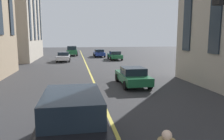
{
  "coord_description": "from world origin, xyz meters",
  "views": [
    {
      "loc": [
        -0.12,
        1.44,
        3.52
      ],
      "look_at": [
        12.95,
        -0.82,
        1.52
      ],
      "focal_mm": 34.55,
      "sensor_mm": 36.0,
      "label": 1
    }
  ],
  "objects_px": {
    "car_black_parked_b": "(73,122)",
    "car_green_oncoming": "(72,51)",
    "car_green_near": "(133,76)",
    "car_blue_far": "(99,53)",
    "car_white_trailing": "(63,57)",
    "car_green_mid": "(115,55)"
  },
  "relations": [
    {
      "from": "car_green_oncoming",
      "to": "car_green_mid",
      "type": "height_order",
      "value": "car_green_oncoming"
    },
    {
      "from": "car_green_near",
      "to": "car_blue_far",
      "type": "bearing_deg",
      "value": -0.6
    },
    {
      "from": "car_black_parked_b",
      "to": "car_green_oncoming",
      "type": "height_order",
      "value": "same"
    },
    {
      "from": "car_green_mid",
      "to": "car_blue_far",
      "type": "distance_m",
      "value": 5.98
    },
    {
      "from": "car_green_mid",
      "to": "car_green_oncoming",
      "type": "bearing_deg",
      "value": 37.4
    },
    {
      "from": "car_green_mid",
      "to": "car_blue_far",
      "type": "xyz_separation_m",
      "value": [
        5.67,
        1.91,
        0.0
      ]
    },
    {
      "from": "car_green_near",
      "to": "car_green_oncoming",
      "type": "distance_m",
      "value": 28.23
    },
    {
      "from": "car_white_trailing",
      "to": "car_blue_far",
      "type": "xyz_separation_m",
      "value": [
        6.75,
        -6.13,
        0.0
      ]
    },
    {
      "from": "car_green_oncoming",
      "to": "car_white_trailing",
      "type": "bearing_deg",
      "value": 173.51
    },
    {
      "from": "car_black_parked_b",
      "to": "car_white_trailing",
      "type": "height_order",
      "value": "car_black_parked_b"
    },
    {
      "from": "car_black_parked_b",
      "to": "car_green_mid",
      "type": "distance_m",
      "value": 28.42
    },
    {
      "from": "car_green_oncoming",
      "to": "car_white_trailing",
      "type": "relative_size",
      "value": 1.07
    },
    {
      "from": "car_white_trailing",
      "to": "car_green_oncoming",
      "type": "bearing_deg",
      "value": -6.49
    },
    {
      "from": "car_black_parked_b",
      "to": "car_green_mid",
      "type": "bearing_deg",
      "value": -13.11
    },
    {
      "from": "car_green_near",
      "to": "car_black_parked_b",
      "type": "relative_size",
      "value": 0.94
    },
    {
      "from": "car_green_near",
      "to": "car_black_parked_b",
      "type": "xyz_separation_m",
      "value": [
        -8.86,
        4.28,
        0.27
      ]
    },
    {
      "from": "car_green_near",
      "to": "car_green_mid",
      "type": "xyz_separation_m",
      "value": [
        18.82,
        -2.17,
        0.0
      ]
    },
    {
      "from": "car_green_near",
      "to": "car_blue_far",
      "type": "distance_m",
      "value": 24.49
    },
    {
      "from": "car_green_oncoming",
      "to": "car_blue_far",
      "type": "xyz_separation_m",
      "value": [
        -3.35,
        -4.98,
        -0.27
      ]
    },
    {
      "from": "car_white_trailing",
      "to": "car_green_mid",
      "type": "bearing_deg",
      "value": -82.34
    },
    {
      "from": "car_white_trailing",
      "to": "car_blue_far",
      "type": "relative_size",
      "value": 1.0
    },
    {
      "from": "car_green_mid",
      "to": "car_blue_far",
      "type": "height_order",
      "value": "same"
    }
  ]
}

